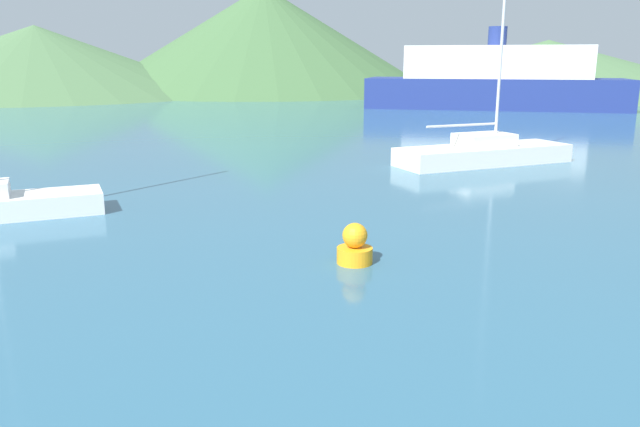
{
  "coord_description": "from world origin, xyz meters",
  "views": [
    {
      "loc": [
        0.17,
        1.96,
        4.17
      ],
      "look_at": [
        -0.45,
        14.0,
        1.2
      ],
      "focal_mm": 35.0,
      "sensor_mm": 36.0,
      "label": 1
    }
  ],
  "objects": [
    {
      "name": "hill_east",
      "position": [
        25.01,
        85.45,
        3.33
      ],
      "size": [
        47.85,
        47.85,
        6.66
      ],
      "color": "#476B42",
      "rests_on": "ground_plane"
    },
    {
      "name": "hill_central",
      "position": [
        -11.91,
        89.23,
        6.88
      ],
      "size": [
        46.55,
        46.55,
        13.77
      ],
      "color": "#3D6038",
      "rests_on": "ground_plane"
    },
    {
      "name": "buoy_marker",
      "position": [
        0.25,
        14.53,
        0.36
      ],
      "size": [
        0.76,
        0.76,
        0.87
      ],
      "color": "orange",
      "rests_on": "ground_plane"
    },
    {
      "name": "hill_west",
      "position": [
        -38.39,
        78.4,
        4.14
      ],
      "size": [
        45.93,
        45.93,
        8.28
      ],
      "color": "#476B42",
      "rests_on": "ground_plane"
    },
    {
      "name": "ferry_distant",
      "position": [
        12.6,
        58.49,
        2.37
      ],
      "size": [
        22.85,
        10.24,
        6.97
      ],
      "rotation": [
        0.0,
        0.0,
        -0.18
      ],
      "color": "navy",
      "rests_on": "ground_plane"
    },
    {
      "name": "sailboat_outer",
      "position": [
        5.59,
        27.81,
        0.51
      ],
      "size": [
        7.67,
        5.29,
        11.39
      ],
      "rotation": [
        0.0,
        0.0,
        0.46
      ],
      "color": "white",
      "rests_on": "ground_plane"
    }
  ]
}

